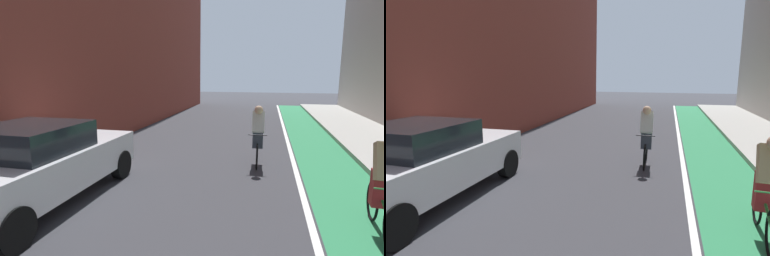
# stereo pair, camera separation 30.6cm
# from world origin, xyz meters

# --- Properties ---
(ground_plane) EXTENTS (71.12, 71.12, 0.00)m
(ground_plane) POSITION_xyz_m (0.00, 12.16, 0.00)
(ground_plane) COLOR #38383D
(bike_lane_paint) EXTENTS (1.60, 32.33, 0.00)m
(bike_lane_paint) POSITION_xyz_m (3.04, 14.16, 0.00)
(bike_lane_paint) COLOR #2D8451
(bike_lane_paint) RESTS_ON ground
(lane_divider_stripe) EXTENTS (0.12, 32.33, 0.00)m
(lane_divider_stripe) POSITION_xyz_m (2.14, 14.16, 0.00)
(lane_divider_stripe) COLOR white
(lane_divider_stripe) RESTS_ON ground
(parked_sedan_white) EXTENTS (1.93, 4.26, 1.53)m
(parked_sedan_white) POSITION_xyz_m (-2.79, 10.06, 0.79)
(parked_sedan_white) COLOR silver
(parked_sedan_white) RESTS_ON ground
(cyclist_mid) EXTENTS (0.48, 1.72, 1.62)m
(cyclist_mid) POSITION_xyz_m (3.10, 10.28, 0.85)
(cyclist_mid) COLOR black
(cyclist_mid) RESTS_ON ground
(cyclist_trailing) EXTENTS (0.48, 1.73, 1.62)m
(cyclist_trailing) POSITION_xyz_m (1.15, 13.64, 0.81)
(cyclist_trailing) COLOR black
(cyclist_trailing) RESTS_ON ground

